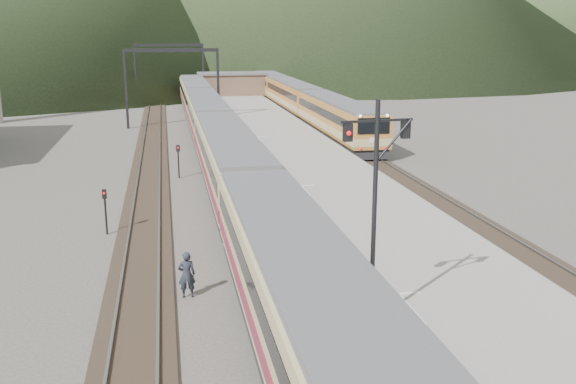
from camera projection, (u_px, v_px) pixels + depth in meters
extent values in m
cube|color=black|center=(213.00, 152.00, 52.62)|extent=(2.60, 200.00, 0.12)
cube|color=slate|center=(204.00, 151.00, 52.46)|extent=(0.10, 200.00, 0.14)
cube|color=slate|center=(222.00, 150.00, 52.73)|extent=(0.10, 200.00, 0.14)
cube|color=black|center=(151.00, 154.00, 51.70)|extent=(2.60, 200.00, 0.12)
cube|color=slate|center=(142.00, 153.00, 51.55)|extent=(0.10, 200.00, 0.14)
cube|color=slate|center=(160.00, 152.00, 51.81)|extent=(0.10, 200.00, 0.14)
cube|color=black|center=(348.00, 147.00, 54.72)|extent=(2.60, 200.00, 0.12)
cube|color=slate|center=(340.00, 146.00, 54.56)|extent=(0.10, 200.00, 0.14)
cube|color=slate|center=(356.00, 146.00, 54.83)|extent=(0.10, 200.00, 0.14)
cube|color=gray|center=(284.00, 148.00, 51.63)|extent=(8.00, 100.00, 1.00)
cube|color=black|center=(126.00, 89.00, 64.57)|extent=(0.25, 0.25, 8.00)
cube|color=black|center=(218.00, 88.00, 66.27)|extent=(0.25, 0.25, 8.00)
cube|color=black|center=(171.00, 50.00, 64.49)|extent=(9.30, 0.22, 0.35)
cube|color=black|center=(135.00, 73.00, 88.38)|extent=(0.25, 0.25, 8.00)
cube|color=black|center=(203.00, 72.00, 90.07)|extent=(0.25, 0.25, 8.00)
cube|color=black|center=(168.00, 45.00, 88.30)|extent=(9.30, 0.22, 0.35)
cube|color=brown|center=(232.00, 85.00, 89.25)|extent=(9.00, 4.00, 2.80)
cube|color=slate|center=(232.00, 73.00, 88.88)|extent=(9.40, 4.40, 0.30)
cube|color=tan|center=(304.00, 299.00, 18.68)|extent=(3.10, 20.82, 3.78)
cube|color=tan|center=(230.00, 159.00, 38.98)|extent=(3.10, 20.82, 3.78)
cube|color=tan|center=(206.00, 115.00, 59.28)|extent=(3.10, 20.82, 3.78)
cube|color=tan|center=(195.00, 94.00, 79.59)|extent=(3.10, 20.82, 3.78)
cube|color=#B3732F|center=(338.00, 118.00, 57.56)|extent=(3.01, 20.24, 3.68)
cube|color=#B3732F|center=(293.00, 96.00, 77.31)|extent=(3.01, 20.24, 3.68)
cube|color=#B3732F|center=(266.00, 83.00, 97.07)|extent=(3.01, 20.24, 3.68)
cylinder|color=black|center=(374.00, 216.00, 18.87)|extent=(0.14, 0.14, 6.83)
cube|color=black|center=(377.00, 121.00, 18.19)|extent=(2.19, 0.32, 0.07)
cube|color=black|center=(348.00, 133.00, 18.00)|extent=(0.27, 0.21, 0.50)
cube|color=black|center=(406.00, 130.00, 18.52)|extent=(0.27, 0.21, 0.50)
cylinder|color=black|center=(179.00, 164.00, 43.27)|extent=(0.10, 0.10, 2.00)
cube|color=black|center=(178.00, 148.00, 43.01)|extent=(0.26, 0.23, 0.45)
cylinder|color=black|center=(106.00, 215.00, 31.24)|extent=(0.10, 0.10, 2.00)
cube|color=black|center=(104.00, 194.00, 30.99)|extent=(0.23, 0.18, 0.45)
imported|color=#202631|center=(187.00, 275.00, 23.86)|extent=(0.68, 0.47, 1.79)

